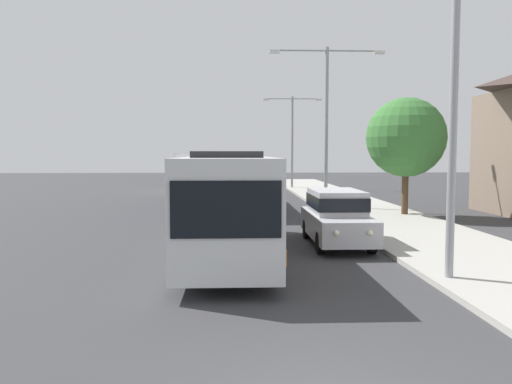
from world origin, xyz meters
TOP-DOWN VIEW (x-y plane):
  - bus_lead at (-1.30, 10.08)m, footprint 2.58×10.72m
  - bus_second_in_line at (-1.30, 23.44)m, footprint 2.58×10.92m
  - bus_middle at (-1.30, 36.97)m, footprint 2.58×11.59m
  - white_suv at (2.40, 11.74)m, footprint 1.86×5.00m
  - box_truck_oncoming at (-4.60, 37.17)m, footprint 2.35×7.14m
  - streetlamp_near at (4.10, 6.34)m, footprint 5.44×0.28m
  - streetlamp_mid at (4.10, 23.34)m, footprint 6.44×0.28m
  - streetlamp_far at (4.10, 40.35)m, footprint 5.15×0.28m
  - roadside_tree at (7.37, 19.52)m, footprint 3.91×3.91m

SIDE VIEW (x-z plane):
  - white_suv at x=2.40m, z-range 0.08..1.98m
  - bus_lead at x=-1.30m, z-range 0.08..3.29m
  - bus_second_in_line at x=-1.30m, z-range 0.08..3.29m
  - bus_middle at x=-1.30m, z-range 0.09..3.30m
  - box_truck_oncoming at x=-4.60m, z-range 0.13..3.28m
  - roadside_tree at x=7.37m, z-range 1.06..6.82m
  - streetlamp_far at x=4.10m, z-range 1.02..9.03m
  - streetlamp_near at x=4.10m, z-range 1.07..10.05m
  - streetlamp_mid at x=4.10m, z-range 1.14..10.04m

